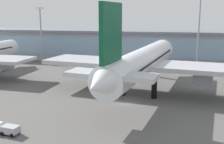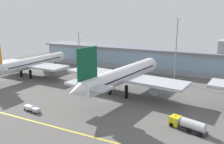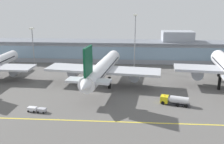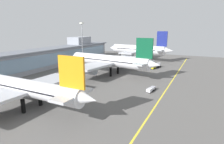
{
  "view_description": "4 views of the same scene",
  "coord_description": "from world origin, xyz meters",
  "px_view_note": "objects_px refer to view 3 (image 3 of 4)",
  "views": [
    {
      "loc": [
        8.92,
        -50.86,
        16.71
      ],
      "look_at": [
        -4.36,
        5.83,
        4.78
      ],
      "focal_mm": 45.78,
      "sensor_mm": 36.0,
      "label": 1
    },
    {
      "loc": [
        33.07,
        -62.3,
        26.44
      ],
      "look_at": [
        -3.77,
        10.79,
        6.71
      ],
      "focal_mm": 37.32,
      "sensor_mm": 36.0,
      "label": 2
    },
    {
      "loc": [
        11.76,
        -84.21,
        31.74
      ],
      "look_at": [
        5.43,
        6.09,
        6.02
      ],
      "focal_mm": 40.61,
      "sensor_mm": 36.0,
      "label": 3
    },
    {
      "loc": [
        -80.21,
        -33.33,
        22.29
      ],
      "look_at": [
        -9.51,
        1.23,
        4.13
      ],
      "focal_mm": 30.34,
      "sensor_mm": 36.0,
      "label": 4
    }
  ],
  "objects_px": {
    "airliner_near_right": "(103,69)",
    "baggage_tug_near": "(37,109)",
    "fuel_tanker_truck": "(174,100)",
    "apron_light_mast_west": "(33,40)",
    "apron_light_mast_centre": "(135,35)"
  },
  "relations": [
    {
      "from": "airliner_near_right",
      "to": "baggage_tug_near",
      "type": "distance_m",
      "value": 31.21
    },
    {
      "from": "apron_light_mast_west",
      "to": "apron_light_mast_centre",
      "type": "relative_size",
      "value": 0.73
    },
    {
      "from": "fuel_tanker_truck",
      "to": "apron_light_mast_west",
      "type": "distance_m",
      "value": 77.72
    },
    {
      "from": "baggage_tug_near",
      "to": "apron_light_mast_west",
      "type": "bearing_deg",
      "value": -61.24
    },
    {
      "from": "apron_light_mast_centre",
      "to": "apron_light_mast_west",
      "type": "bearing_deg",
      "value": 175.23
    },
    {
      "from": "baggage_tug_near",
      "to": "apron_light_mast_centre",
      "type": "height_order",
      "value": "apron_light_mast_centre"
    },
    {
      "from": "baggage_tug_near",
      "to": "apron_light_mast_west",
      "type": "distance_m",
      "value": 59.14
    },
    {
      "from": "airliner_near_right",
      "to": "apron_light_mast_centre",
      "type": "xyz_separation_m",
      "value": [
        12.47,
        24.34,
        9.89
      ]
    },
    {
      "from": "apron_light_mast_west",
      "to": "apron_light_mast_centre",
      "type": "height_order",
      "value": "apron_light_mast_centre"
    },
    {
      "from": "airliner_near_right",
      "to": "apron_light_mast_west",
      "type": "height_order",
      "value": "apron_light_mast_west"
    },
    {
      "from": "airliner_near_right",
      "to": "fuel_tanker_truck",
      "type": "distance_m",
      "value": 30.18
    },
    {
      "from": "apron_light_mast_west",
      "to": "airliner_near_right",
      "type": "bearing_deg",
      "value": -37.19
    },
    {
      "from": "fuel_tanker_truck",
      "to": "apron_light_mast_west",
      "type": "height_order",
      "value": "apron_light_mast_west"
    },
    {
      "from": "baggage_tug_near",
      "to": "apron_light_mast_centre",
      "type": "relative_size",
      "value": 0.22
    },
    {
      "from": "airliner_near_right",
      "to": "fuel_tanker_truck",
      "type": "xyz_separation_m",
      "value": [
        24.31,
        -17.11,
        -5.19
      ]
    }
  ]
}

